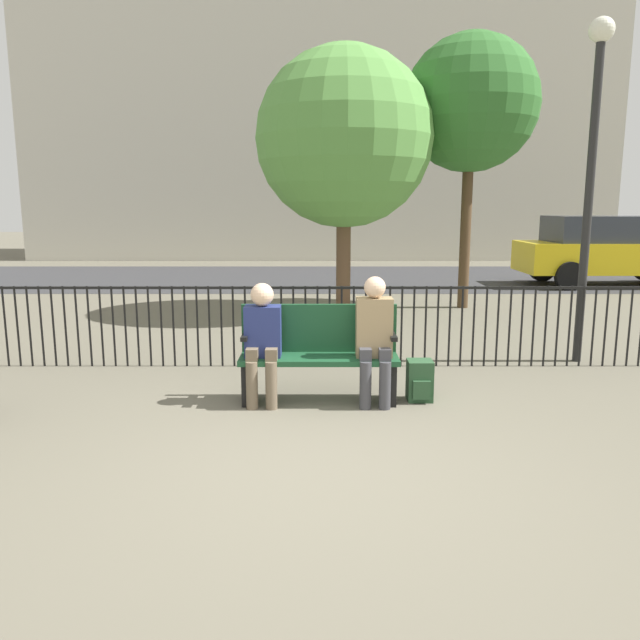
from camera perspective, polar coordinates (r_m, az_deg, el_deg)
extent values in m
plane|color=#605B4C|center=(4.57, -0.03, -13.68)|extent=(80.00, 80.00, 0.00)
cube|color=#194728|center=(5.96, 0.00, -3.55)|extent=(1.51, 0.45, 0.05)
cube|color=#194728|center=(6.09, 0.00, -0.73)|extent=(1.51, 0.05, 0.47)
cube|color=black|center=(6.06, -6.62, -5.59)|extent=(0.06, 0.38, 0.40)
cube|color=black|center=(6.06, 6.62, -5.59)|extent=(0.06, 0.38, 0.40)
cube|color=black|center=(5.95, -6.71, -1.42)|extent=(0.06, 0.38, 0.04)
cube|color=black|center=(5.95, 6.71, -1.42)|extent=(0.06, 0.38, 0.04)
cylinder|color=brown|center=(5.83, -6.16, -5.96)|extent=(0.11, 0.11, 0.45)
cylinder|color=brown|center=(5.81, -4.38, -5.98)|extent=(0.11, 0.11, 0.45)
cube|color=brown|center=(5.86, -6.10, -3.10)|extent=(0.11, 0.20, 0.12)
cube|color=brown|center=(5.84, -4.34, -3.11)|extent=(0.11, 0.20, 0.12)
cube|color=navy|center=(5.92, -5.15, -1.02)|extent=(0.34, 0.22, 0.49)
sphere|color=beige|center=(5.84, -5.22, 2.32)|extent=(0.22, 0.22, 0.22)
cylinder|color=#3D3D42|center=(5.81, 4.27, -5.99)|extent=(0.11, 0.11, 0.45)
cylinder|color=#3D3D42|center=(5.83, 6.04, -5.97)|extent=(0.11, 0.11, 0.45)
cube|color=#3D3D42|center=(5.84, 4.23, -3.11)|extent=(0.11, 0.20, 0.12)
cube|color=#3D3D42|center=(5.85, 5.99, -3.11)|extent=(0.11, 0.20, 0.12)
cube|color=#997F59|center=(5.91, 5.05, -0.66)|extent=(0.34, 0.22, 0.56)
sphere|color=beige|center=(5.83, 5.13, 3.00)|extent=(0.20, 0.20, 0.20)
cube|color=#284C2D|center=(6.14, 9.19, -5.47)|extent=(0.24, 0.23, 0.40)
cube|color=#284C2D|center=(6.03, 9.37, -6.36)|extent=(0.17, 0.04, 0.18)
cylinder|color=black|center=(8.13, -26.73, -0.52)|extent=(0.02, 0.02, 0.95)
cylinder|color=black|center=(8.07, -25.84, -0.53)|extent=(0.02, 0.02, 0.95)
cylinder|color=black|center=(8.01, -24.94, -0.53)|extent=(0.02, 0.02, 0.95)
cylinder|color=black|center=(7.95, -24.03, -0.54)|extent=(0.02, 0.02, 0.95)
cylinder|color=black|center=(7.90, -23.10, -0.54)|extent=(0.02, 0.02, 0.95)
cylinder|color=black|center=(7.84, -22.16, -0.55)|extent=(0.02, 0.02, 0.95)
cylinder|color=black|center=(7.79, -21.21, -0.55)|extent=(0.02, 0.02, 0.95)
cylinder|color=black|center=(7.74, -20.24, -0.55)|extent=(0.02, 0.02, 0.95)
cylinder|color=black|center=(7.69, -19.26, -0.56)|extent=(0.02, 0.02, 0.95)
cylinder|color=black|center=(7.65, -18.27, -0.56)|extent=(0.02, 0.02, 0.95)
cylinder|color=black|center=(7.60, -17.27, -0.56)|extent=(0.02, 0.02, 0.95)
cylinder|color=black|center=(7.56, -16.26, -0.57)|extent=(0.02, 0.02, 0.95)
cylinder|color=black|center=(7.53, -15.24, -0.57)|extent=(0.02, 0.02, 0.95)
cylinder|color=black|center=(7.49, -14.21, -0.57)|extent=(0.02, 0.02, 0.95)
cylinder|color=black|center=(7.46, -13.16, -0.58)|extent=(0.02, 0.02, 0.95)
cylinder|color=black|center=(7.43, -12.11, -0.58)|extent=(0.02, 0.02, 0.95)
cylinder|color=black|center=(7.40, -11.05, -0.58)|extent=(0.02, 0.02, 0.95)
cylinder|color=black|center=(7.37, -9.98, -0.58)|extent=(0.02, 0.02, 0.95)
cylinder|color=black|center=(7.35, -8.91, -0.59)|extent=(0.02, 0.02, 0.95)
cylinder|color=black|center=(7.33, -7.83, -0.59)|extent=(0.02, 0.02, 0.95)
cylinder|color=black|center=(7.31, -6.74, -0.59)|extent=(0.02, 0.02, 0.95)
cylinder|color=black|center=(7.29, -5.65, -0.59)|extent=(0.02, 0.02, 0.95)
cylinder|color=black|center=(7.28, -4.55, -0.59)|extent=(0.02, 0.02, 0.95)
cylinder|color=black|center=(7.27, -3.45, -0.59)|extent=(0.02, 0.02, 0.95)
cylinder|color=black|center=(7.26, -2.35, -0.59)|extent=(0.02, 0.02, 0.95)
cylinder|color=black|center=(7.26, -1.25, -0.60)|extent=(0.02, 0.02, 0.95)
cylinder|color=black|center=(7.26, -0.14, -0.60)|extent=(0.02, 0.02, 0.95)
cylinder|color=black|center=(7.26, 0.96, -0.60)|extent=(0.02, 0.02, 0.95)
cylinder|color=black|center=(7.26, 2.07, -0.60)|extent=(0.02, 0.02, 0.95)
cylinder|color=black|center=(7.27, 3.17, -0.60)|extent=(0.02, 0.02, 0.95)
cylinder|color=black|center=(7.28, 4.27, -0.60)|extent=(0.02, 0.02, 0.95)
cylinder|color=black|center=(7.29, 5.37, -0.59)|extent=(0.02, 0.02, 0.95)
cylinder|color=black|center=(7.30, 6.46, -0.59)|extent=(0.02, 0.02, 0.95)
cylinder|color=black|center=(7.32, 7.55, -0.59)|extent=(0.02, 0.02, 0.95)
cylinder|color=black|center=(7.34, 8.64, -0.59)|extent=(0.02, 0.02, 0.95)
cylinder|color=black|center=(7.36, 9.72, -0.59)|extent=(0.02, 0.02, 0.95)
cylinder|color=black|center=(7.39, 10.79, -0.59)|extent=(0.02, 0.02, 0.95)
cylinder|color=black|center=(7.41, 11.85, -0.59)|extent=(0.02, 0.02, 0.95)
cylinder|color=black|center=(7.44, 12.90, -0.58)|extent=(0.02, 0.02, 0.95)
cylinder|color=black|center=(7.48, 13.95, -0.58)|extent=(0.02, 0.02, 0.95)
cylinder|color=black|center=(7.51, 14.99, -0.58)|extent=(0.02, 0.02, 0.95)
cylinder|color=black|center=(7.55, 16.02, -0.58)|extent=(0.02, 0.02, 0.95)
cylinder|color=black|center=(7.59, 17.03, -0.57)|extent=(0.02, 0.02, 0.95)
cylinder|color=black|center=(7.63, 18.04, -0.57)|extent=(0.02, 0.02, 0.95)
cylinder|color=black|center=(7.67, 19.03, -0.57)|extent=(0.02, 0.02, 0.95)
cylinder|color=black|center=(7.72, 20.02, -0.57)|extent=(0.02, 0.02, 0.95)
cylinder|color=black|center=(7.77, 20.99, -0.56)|extent=(0.02, 0.02, 0.95)
cylinder|color=black|center=(7.82, 21.94, -0.56)|extent=(0.02, 0.02, 0.95)
cylinder|color=black|center=(7.87, 22.89, -0.56)|extent=(0.02, 0.02, 0.95)
cylinder|color=black|center=(7.93, 23.82, -0.55)|extent=(0.02, 0.02, 0.95)
cylinder|color=black|center=(7.99, 24.74, -0.55)|extent=(0.02, 0.02, 0.95)
cylinder|color=black|center=(8.04, 25.65, -0.54)|extent=(0.02, 0.02, 0.95)
cylinder|color=black|center=(8.11, 26.54, -0.54)|extent=(0.02, 0.02, 0.95)
cube|color=black|center=(7.18, 0.02, 2.97)|extent=(9.00, 0.03, 0.03)
cylinder|color=brown|center=(10.93, 2.25, 6.32)|extent=(0.25, 0.25, 2.16)
sphere|color=#569342|center=(10.95, 2.32, 16.30)|extent=(3.01, 3.01, 3.01)
cylinder|color=#4C3823|center=(11.70, 13.27, 8.31)|extent=(0.19, 0.19, 2.97)
sphere|color=#2D6628|center=(11.82, 13.72, 18.69)|extent=(2.37, 2.37, 2.37)
cylinder|color=black|center=(8.00, 23.40, 9.48)|extent=(0.10, 0.10, 3.69)
sphere|color=silver|center=(8.23, 24.46, 23.02)|extent=(0.28, 0.28, 0.28)
cube|color=#333335|center=(16.27, 0.06, 3.90)|extent=(24.00, 6.00, 0.01)
cube|color=yellow|center=(16.16, 25.22, 5.23)|extent=(4.20, 1.70, 0.70)
cube|color=#2D333D|center=(15.99, 24.37, 7.59)|extent=(2.31, 1.56, 0.60)
cylinder|color=black|center=(14.88, 21.97, 3.74)|extent=(0.64, 0.20, 0.64)
cylinder|color=black|center=(16.50, 19.74, 4.48)|extent=(0.64, 0.20, 0.64)
cube|color=beige|center=(25.05, 0.07, 25.71)|extent=(20.00, 6.00, 16.90)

